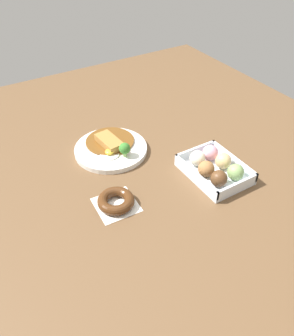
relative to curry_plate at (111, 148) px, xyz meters
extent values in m
plane|color=brown|center=(-0.09, -0.05, -0.01)|extent=(1.60, 1.60, 0.00)
cylinder|color=white|center=(0.00, 0.00, -0.01)|extent=(0.25, 0.25, 0.02)
cylinder|color=brown|center=(0.03, -0.01, 0.01)|extent=(0.17, 0.17, 0.01)
cube|color=#A87538|center=(0.01, 0.00, 0.02)|extent=(0.12, 0.07, 0.02)
cylinder|color=white|center=(-0.04, 0.02, 0.01)|extent=(0.07, 0.07, 0.00)
ellipsoid|color=yellow|center=(-0.04, 0.02, 0.02)|extent=(0.03, 0.03, 0.02)
cylinder|color=#8CB766|center=(-0.07, -0.02, 0.01)|extent=(0.01, 0.01, 0.02)
sphere|color=#387A2D|center=(-0.07, -0.02, 0.03)|extent=(0.04, 0.04, 0.04)
cube|color=orange|center=(-0.05, -0.02, 0.01)|extent=(0.02, 0.02, 0.02)
cube|color=silver|center=(-0.28, -0.23, -0.01)|extent=(0.21, 0.16, 0.01)
cube|color=silver|center=(-0.38, -0.23, 0.01)|extent=(0.01, 0.16, 0.03)
cube|color=silver|center=(-0.18, -0.23, 0.01)|extent=(0.01, 0.16, 0.03)
cube|color=silver|center=(-0.28, -0.30, 0.01)|extent=(0.21, 0.01, 0.03)
cube|color=silver|center=(-0.28, -0.15, 0.01)|extent=(0.21, 0.01, 0.03)
sphere|color=#84A860|center=(-0.34, -0.26, 0.02)|extent=(0.05, 0.05, 0.05)
sphere|color=#DBB77A|center=(-0.28, -0.26, 0.02)|extent=(0.05, 0.05, 0.05)
sphere|color=pink|center=(-0.22, -0.25, 0.02)|extent=(0.05, 0.05, 0.05)
sphere|color=brown|center=(-0.34, -0.19, 0.02)|extent=(0.05, 0.05, 0.05)
sphere|color=#9E6B3D|center=(-0.28, -0.19, 0.02)|extent=(0.05, 0.05, 0.05)
sphere|color=#EFE5C6|center=(-0.23, -0.20, 0.02)|extent=(0.05, 0.05, 0.05)
cube|color=white|center=(-0.24, 0.11, -0.01)|extent=(0.12, 0.12, 0.00)
torus|color=#4C2B14|center=(-0.24, 0.11, 0.00)|extent=(0.11, 0.11, 0.03)
camera|label=1|loc=(-0.88, 0.39, 0.70)|focal=36.30mm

